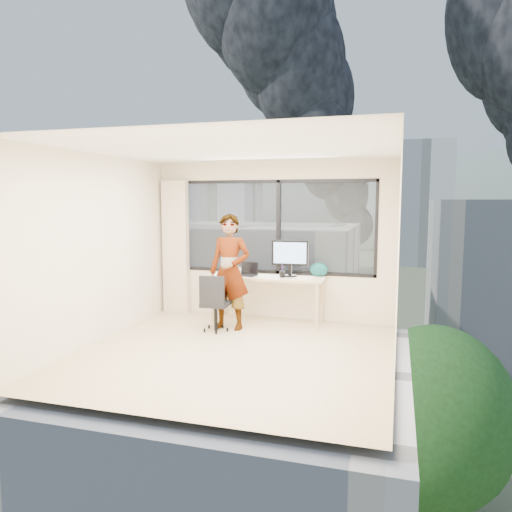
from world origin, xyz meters
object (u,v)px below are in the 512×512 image
at_px(chair, 216,302).
at_px(monitor, 290,258).
at_px(laptop, 247,270).
at_px(handbag, 319,270).
at_px(person, 230,272).
at_px(desk, 267,299).
at_px(game_console, 235,270).

bearing_deg(chair, monitor, 37.90).
bearing_deg(laptop, handbag, 21.32).
bearing_deg(monitor, person, -143.66).
height_order(monitor, handbag, monitor).
xyz_separation_m(desk, monitor, (0.35, 0.08, 0.67)).
relative_size(chair, monitor, 1.50).
relative_size(monitor, handbag, 2.05).
relative_size(chair, handbag, 3.07).
relative_size(monitor, laptop, 1.85).
bearing_deg(laptop, person, -94.21).
xyz_separation_m(monitor, handbag, (0.45, 0.12, -0.18)).
bearing_deg(handbag, desk, -172.41).
relative_size(person, game_console, 5.48).
bearing_deg(laptop, game_console, 143.69).
xyz_separation_m(desk, chair, (-0.60, -0.76, 0.07)).
distance_m(desk, chair, 0.97).
height_order(desk, monitor, monitor).
relative_size(desk, chair, 2.04).
xyz_separation_m(game_console, laptop, (0.31, -0.31, 0.06)).
relative_size(person, monitor, 2.99).
distance_m(chair, game_console, 1.08).
distance_m(desk, person, 0.88).
bearing_deg(handbag, monitor, -171.27).
distance_m(monitor, laptop, 0.72).
distance_m(game_console, handbag, 1.45).
bearing_deg(desk, monitor, 12.45).
relative_size(desk, game_console, 5.60).
height_order(chair, game_console, chair).
relative_size(chair, person, 0.50).
bearing_deg(desk, game_console, 158.03).
xyz_separation_m(monitor, game_console, (-1.00, 0.18, -0.26)).
height_order(game_console, handbag, handbag).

